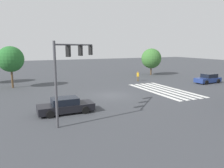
{
  "coord_description": "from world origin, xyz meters",
  "views": [
    {
      "loc": [
        -22.55,
        10.2,
        5.68
      ],
      "look_at": [
        0.0,
        0.0,
        1.35
      ],
      "focal_mm": 35.0,
      "sensor_mm": 36.0,
      "label": 1
    }
  ],
  "objects_px": {
    "car_0": "(208,79)",
    "pedestrian": "(138,76)",
    "tree_corner_b": "(11,59)",
    "car_1": "(66,106)",
    "tree_corner_a": "(151,58)",
    "traffic_signal_mast": "(71,62)"
  },
  "relations": [
    {
      "from": "traffic_signal_mast",
      "to": "car_0",
      "type": "xyz_separation_m",
      "value": [
        7.98,
        -23.37,
        -3.79
      ]
    },
    {
      "from": "traffic_signal_mast",
      "to": "pedestrian",
      "type": "bearing_deg",
      "value": -0.72
    },
    {
      "from": "tree_corner_a",
      "to": "pedestrian",
      "type": "bearing_deg",
      "value": 131.38
    },
    {
      "from": "car_0",
      "to": "tree_corner_b",
      "type": "bearing_deg",
      "value": -20.15
    },
    {
      "from": "tree_corner_a",
      "to": "car_0",
      "type": "bearing_deg",
      "value": -167.46
    },
    {
      "from": "car_0",
      "to": "tree_corner_a",
      "type": "bearing_deg",
      "value": -81.03
    },
    {
      "from": "car_0",
      "to": "tree_corner_a",
      "type": "xyz_separation_m",
      "value": [
        11.68,
        2.6,
        2.59
      ]
    },
    {
      "from": "pedestrian",
      "to": "tree_corner_b",
      "type": "xyz_separation_m",
      "value": [
        2.15,
        18.66,
        3.03
      ]
    },
    {
      "from": "car_0",
      "to": "pedestrian",
      "type": "distance_m",
      "value": 10.83
    },
    {
      "from": "car_0",
      "to": "pedestrian",
      "type": "height_order",
      "value": "pedestrian"
    },
    {
      "from": "traffic_signal_mast",
      "to": "tree_corner_b",
      "type": "xyz_separation_m",
      "value": [
        16.2,
        4.25,
        -0.54
      ]
    },
    {
      "from": "traffic_signal_mast",
      "to": "tree_corner_a",
      "type": "xyz_separation_m",
      "value": [
        19.66,
        -20.77,
        -1.2
      ]
    },
    {
      "from": "tree_corner_a",
      "to": "tree_corner_b",
      "type": "relative_size",
      "value": 0.92
    },
    {
      "from": "traffic_signal_mast",
      "to": "tree_corner_a",
      "type": "height_order",
      "value": "traffic_signal_mast"
    },
    {
      "from": "tree_corner_b",
      "to": "car_1",
      "type": "bearing_deg",
      "value": -164.11
    },
    {
      "from": "car_1",
      "to": "tree_corner_b",
      "type": "bearing_deg",
      "value": 105.92
    },
    {
      "from": "traffic_signal_mast",
      "to": "car_1",
      "type": "height_order",
      "value": "traffic_signal_mast"
    },
    {
      "from": "pedestrian",
      "to": "tree_corner_a",
      "type": "bearing_deg",
      "value": 177.65
    },
    {
      "from": "car_1",
      "to": "tree_corner_a",
      "type": "relative_size",
      "value": 0.91
    },
    {
      "from": "car_1",
      "to": "tree_corner_b",
      "type": "height_order",
      "value": "tree_corner_b"
    },
    {
      "from": "traffic_signal_mast",
      "to": "car_0",
      "type": "distance_m",
      "value": 24.98
    },
    {
      "from": "pedestrian",
      "to": "tree_corner_b",
      "type": "height_order",
      "value": "tree_corner_b"
    }
  ]
}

